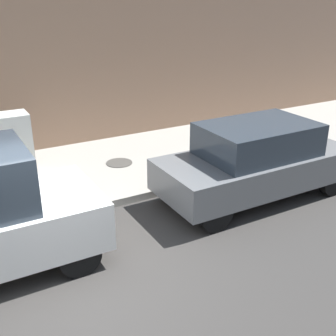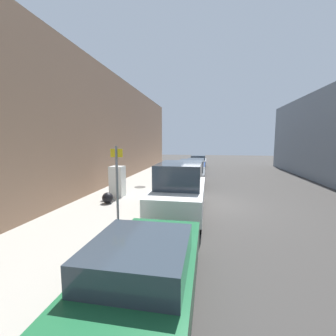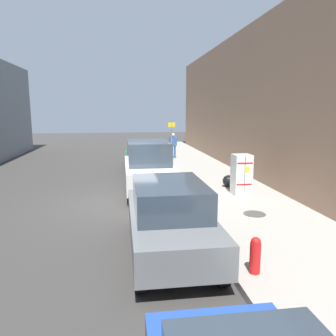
% 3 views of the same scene
% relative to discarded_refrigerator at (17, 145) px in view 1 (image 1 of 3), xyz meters
% --- Properties ---
extents(ground_plane, '(80.00, 80.00, 0.00)m').
position_rel_discarded_refrigerator_xyz_m(ground_plane, '(4.63, -0.16, -0.97)').
color(ground_plane, '#383533').
extents(sidewalk_slab, '(4.09, 44.00, 0.17)m').
position_rel_discarded_refrigerator_xyz_m(sidewalk_slab, '(0.38, -0.16, -0.88)').
color(sidewalk_slab, '#9E998E').
rests_on(sidewalk_slab, ground).
extents(discarded_refrigerator, '(0.68, 0.69, 1.59)m').
position_rel_discarded_refrigerator_xyz_m(discarded_refrigerator, '(0.00, 0.00, 0.00)').
color(discarded_refrigerator, silver).
rests_on(discarded_refrigerator, sidewalk_slab).
extents(manhole_cover, '(0.70, 0.70, 0.02)m').
position_rel_discarded_refrigerator_xyz_m(manhole_cover, '(0.45, 2.46, -0.78)').
color(manhole_cover, '#47443F').
rests_on(manhole_cover, sidewalk_slab).
extents(fire_hydrant, '(0.22, 0.22, 0.77)m').
position_rel_discarded_refrigerator_xyz_m(fire_hydrant, '(1.98, 6.12, -0.40)').
color(fire_hydrant, red).
rests_on(fire_hydrant, sidewalk_slab).
extents(parked_suv_gray, '(1.88, 4.53, 1.76)m').
position_rel_discarded_refrigerator_xyz_m(parked_suv_gray, '(3.50, 4.50, -0.06)').
color(parked_suv_gray, slate).
rests_on(parked_suv_gray, ground).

